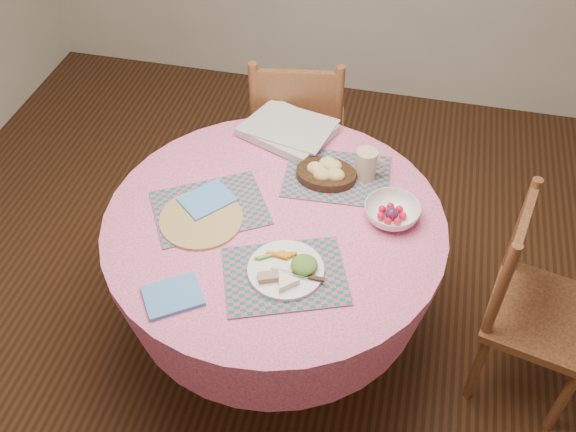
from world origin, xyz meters
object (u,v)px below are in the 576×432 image
(dinner_plate, at_px, (288,270))
(latte_mug, at_px, (367,164))
(fruit_bowl, at_px, (392,213))
(chair_back, at_px, (297,134))
(chair_right, at_px, (533,304))
(bread_bowl, at_px, (326,172))
(wicker_trivet, at_px, (201,219))
(dining_table, at_px, (275,255))

(dinner_plate, distance_m, latte_mug, 0.57)
(latte_mug, height_order, fruit_bowl, latte_mug)
(chair_back, bearing_deg, chair_right, 135.22)
(chair_back, distance_m, dinner_plate, 1.11)
(bread_bowl, bearing_deg, wicker_trivet, -140.89)
(chair_right, xyz_separation_m, bread_bowl, (-0.83, 0.20, 0.32))
(dining_table, height_order, fruit_bowl, fruit_bowl)
(dinner_plate, bearing_deg, bread_bowl, 85.87)
(dinner_plate, height_order, fruit_bowl, fruit_bowl)
(dining_table, xyz_separation_m, latte_mug, (0.28, 0.30, 0.26))
(chair_back, relative_size, bread_bowl, 4.19)
(wicker_trivet, bearing_deg, chair_right, 5.63)
(chair_back, distance_m, fruit_bowl, 0.92)
(chair_back, bearing_deg, bread_bowl, 103.46)
(dining_table, bearing_deg, chair_right, 3.39)
(wicker_trivet, xyz_separation_m, dinner_plate, (0.36, -0.17, 0.02))
(latte_mug, relative_size, fruit_bowl, 0.56)
(dining_table, xyz_separation_m, wicker_trivet, (-0.26, -0.06, 0.20))
(fruit_bowl, bearing_deg, bread_bowl, 149.63)
(dining_table, bearing_deg, chair_back, 96.71)
(wicker_trivet, bearing_deg, chair_back, 79.80)
(chair_right, distance_m, wicker_trivet, 1.27)
(chair_right, height_order, fruit_bowl, chair_right)
(chair_back, height_order, bread_bowl, chair_back)
(bread_bowl, distance_m, latte_mug, 0.16)
(dining_table, distance_m, latte_mug, 0.49)
(chair_right, height_order, dinner_plate, chair_right)
(chair_back, distance_m, bread_bowl, 0.67)
(dining_table, bearing_deg, dinner_plate, -66.25)
(dining_table, bearing_deg, latte_mug, 46.80)
(bread_bowl, height_order, latte_mug, latte_mug)
(wicker_trivet, bearing_deg, latte_mug, 34.19)
(chair_right, distance_m, bread_bowl, 0.91)
(chair_right, relative_size, wicker_trivet, 3.01)
(latte_mug, bearing_deg, chair_right, -19.67)
(chair_right, height_order, chair_back, chair_back)
(wicker_trivet, distance_m, fruit_bowl, 0.68)
(chair_right, height_order, latte_mug, chair_right)
(dining_table, height_order, dinner_plate, dinner_plate)
(chair_right, bearing_deg, chair_back, 67.23)
(dining_table, height_order, wicker_trivet, wicker_trivet)
(wicker_trivet, bearing_deg, dinner_plate, -25.67)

